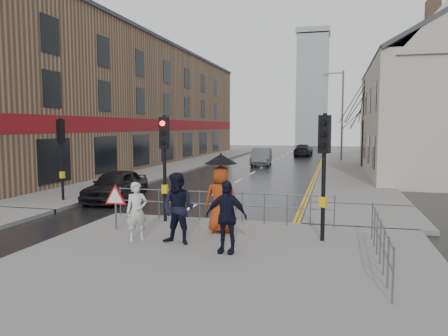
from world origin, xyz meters
The scene contains 24 objects.
ground centered at (0.00, 0.00, 0.00)m, with size 120.00×120.00×0.00m, color black.
near_pavement centered at (3.00, -3.50, 0.07)m, with size 10.00×9.00×0.14m, color #605E5B.
left_pavement centered at (-6.50, 23.00, 0.07)m, with size 4.00×44.00×0.14m, color #605E5B.
right_pavement centered at (6.50, 25.00, 0.07)m, with size 4.00×40.00×0.14m, color #605E5B.
pavement_bridge_right centered at (6.50, 3.00, 0.07)m, with size 4.00×4.20×0.14m, color #605E5B.
building_left_terrace centered at (-12.00, 22.00, 5.00)m, with size 8.00×42.00×10.00m, color #886A4E.
building_right_cream centered at (12.00, 18.00, 4.78)m, with size 9.00×16.40×10.10m.
church_tower centered at (1.50, 62.00, 9.00)m, with size 5.00×5.00×18.00m, color #9A9CA2.
traffic_signal_near_left centered at (0.20, 0.20, 2.46)m, with size 0.28×0.27×3.40m.
traffic_signal_near_right centered at (5.20, -1.00, 2.46)m, with size 0.34×0.33×3.40m.
traffic_signal_far_left centered at (-5.50, 3.00, 2.46)m, with size 0.34×0.33×3.40m.
guard_railing_front centered at (1.95, 0.60, 0.86)m, with size 7.14×0.04×1.00m.
guard_railing_side centered at (6.50, -2.75, 0.84)m, with size 0.04×4.54×1.00m.
warning_sign centered at (-0.80, -1.21, 1.04)m, with size 0.80×0.07×1.35m.
street_lamp centered at (5.82, 28.00, 4.71)m, with size 1.83×0.25×8.00m.
tree_near centered at (7.50, 22.00, 5.14)m, with size 2.40×2.40×6.58m.
tree_far centered at (8.00, 30.00, 4.42)m, with size 2.40×2.40×5.64m.
pedestrian_a centered at (0.36, -2.20, 0.93)m, with size 0.57×0.38×1.57m, color beige.
pedestrian_b centered at (1.57, -2.27, 1.08)m, with size 0.91×0.71×1.87m, color black.
pedestrian_with_umbrella centered at (2.32, -0.77, 1.32)m, with size 1.05×0.96×2.27m.
pedestrian_d centered at (2.97, -2.72, 1.02)m, with size 1.03×0.43×1.76m, color black.
car_parked centered at (-3.59, 4.00, 0.67)m, with size 1.59×3.95×1.34m, color black.
car_mid centered at (-0.43, 22.74, 0.70)m, with size 1.49×4.27×1.41m, color #4D4F52.
car_far centered at (2.11, 34.85, 0.64)m, with size 1.79×4.39×1.28m, color black.
Camera 1 is at (5.49, -12.78, 3.20)m, focal length 35.00 mm.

